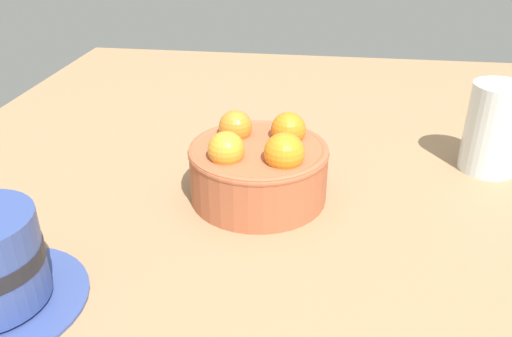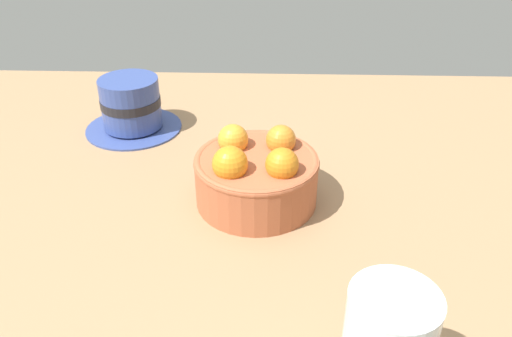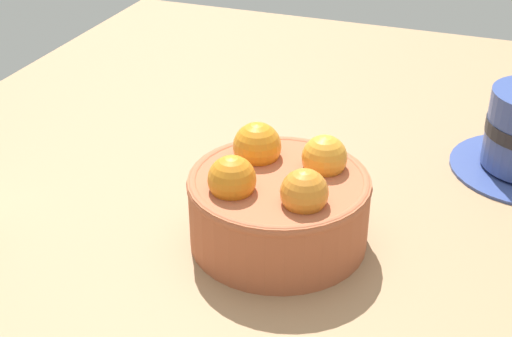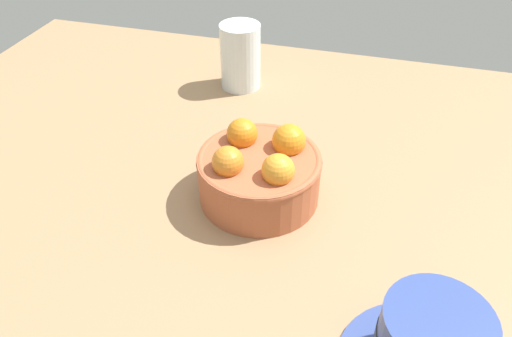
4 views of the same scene
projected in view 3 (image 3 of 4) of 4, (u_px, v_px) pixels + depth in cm
name	position (u px, v px, depth cm)	size (l,w,h in cm)	color
ground_plane	(278.00, 264.00, 63.10)	(116.14, 87.51, 4.95)	#997551
terracotta_bowl	(278.00, 201.00, 59.99)	(15.00, 15.00, 9.04)	#AD5938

